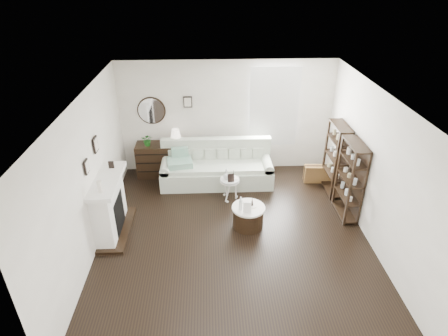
{
  "coord_description": "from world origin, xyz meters",
  "views": [
    {
      "loc": [
        -0.44,
        -5.57,
        4.56
      ],
      "look_at": [
        -0.15,
        0.8,
        1.05
      ],
      "focal_mm": 30.0,
      "sensor_mm": 36.0,
      "label": 1
    }
  ],
  "objects_px": {
    "sofa": "(217,169)",
    "dresser": "(163,159)",
    "drum_table": "(248,216)",
    "pedestal_table": "(230,181)"
  },
  "relations": [
    {
      "from": "sofa",
      "to": "pedestal_table",
      "type": "distance_m",
      "value": 0.83
    },
    {
      "from": "sofa",
      "to": "dresser",
      "type": "relative_size",
      "value": 2.12
    },
    {
      "from": "drum_table",
      "to": "pedestal_table",
      "type": "height_order",
      "value": "pedestal_table"
    },
    {
      "from": "sofa",
      "to": "pedestal_table",
      "type": "xyz_separation_m",
      "value": [
        0.26,
        -0.78,
        0.13
      ]
    },
    {
      "from": "sofa",
      "to": "dresser",
      "type": "distance_m",
      "value": 1.35
    },
    {
      "from": "dresser",
      "to": "pedestal_table",
      "type": "distance_m",
      "value": 1.94
    },
    {
      "from": "drum_table",
      "to": "pedestal_table",
      "type": "xyz_separation_m",
      "value": [
        -0.31,
        0.98,
        0.23
      ]
    },
    {
      "from": "dresser",
      "to": "drum_table",
      "type": "bearing_deg",
      "value": -49.18
    },
    {
      "from": "dresser",
      "to": "pedestal_table",
      "type": "relative_size",
      "value": 2.4
    },
    {
      "from": "sofa",
      "to": "drum_table",
      "type": "relative_size",
      "value": 3.97
    }
  ]
}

